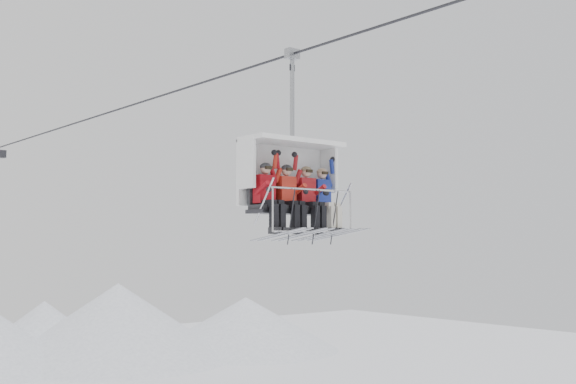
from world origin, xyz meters
TOP-DOWN VIEW (x-y plane):
  - haul_cable at (0.00, 0.00)m, footprint 0.06×50.00m
  - chairlift_carrier at (0.00, -0.02)m, footprint 2.32×1.17m
  - skier_far_left at (-0.79, -0.33)m, footprint 0.40×1.69m
  - skier_center_left at (-0.24, -0.33)m, footprint 0.40×1.69m
  - skier_center_right at (0.31, -0.33)m, footprint 0.40×1.69m
  - skier_far_right at (0.76, -0.33)m, footprint 0.39×1.69m

SIDE VIEW (x-z plane):
  - skier_far_right at x=0.76m, z-range 9.41..10.97m
  - skier_far_left at x=-0.79m, z-range 9.40..10.99m
  - skier_center_left at x=-0.24m, z-range 9.40..10.99m
  - skier_center_right at x=0.31m, z-range 9.40..10.99m
  - chairlift_carrier at x=0.00m, z-range 8.67..12.65m
  - haul_cable at x=0.00m, z-range 13.27..13.33m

